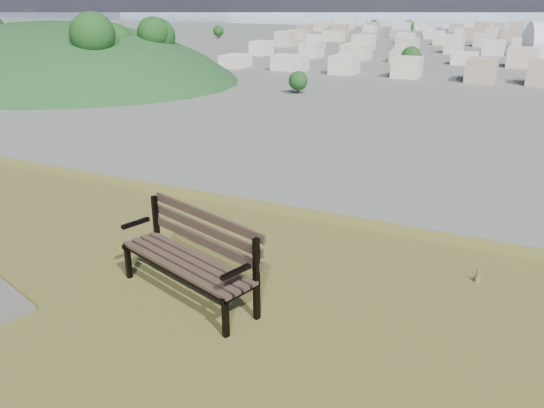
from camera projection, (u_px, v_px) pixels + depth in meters
The scene contains 5 objects.
park_bench at pixel (193, 251), 5.24m from camera, with size 1.70×1.00×0.85m.
green_wooded_hill at pixel (59, 79), 192.32m from camera, with size 156.69×125.35×78.34m.
city_blocks at pixel (527, 37), 344.26m from camera, with size 395.00×361.00×7.00m.
city_trees at pixel (472, 42), 290.60m from camera, with size 406.52×387.20×9.98m.
bay_water at pixel (533, 17), 771.72m from camera, with size 2400.00×700.00×0.12m, color #94A7BD.
Camera 1 is at (2.52, -2.21, 27.83)m, focal length 35.00 mm.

